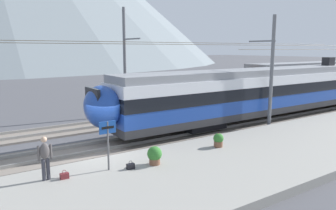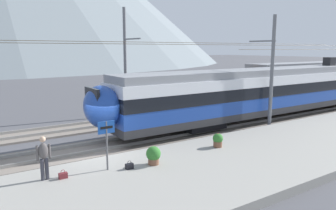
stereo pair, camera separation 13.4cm
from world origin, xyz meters
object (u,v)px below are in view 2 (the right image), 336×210
Objects in this scene: potted_plant_platform_edge at (218,140)px; catenary_mast_far_side at (126,61)px; train_near_platform at (289,88)px; catenary_mast_mid at (270,70)px; handbag_beside_passenger at (63,175)px; potted_plant_by_shelter at (153,155)px; platform_sign at (106,134)px; passenger_walking at (44,156)px; handbag_near_sign at (129,166)px.

catenary_mast_far_side is at bearing 87.62° from potted_plant_platform_edge.
train_near_platform is 12.96m from catenary_mast_far_side.
handbag_beside_passenger is (-14.27, -2.15, -3.41)m from catenary_mast_mid.
potted_plant_by_shelter is at bearing -8.91° from handbag_beside_passenger.
platform_sign reaches higher than potted_plant_platform_edge.
passenger_walking reaches higher than potted_plant_platform_edge.
train_near_platform is 17.46m from platform_sign.
potted_plant_by_shelter is at bearing -14.63° from platform_sign.
catenary_mast_mid reaches higher than train_near_platform.
train_near_platform is at bearing 10.59° from passenger_walking.
potted_plant_platform_edge is at bearing -3.14° from passenger_walking.
catenary_mast_far_side is 67.25× the size of potted_plant_platform_edge.
catenary_mast_far_side reaches higher than passenger_walking.
handbag_near_sign reaches higher than handbag_beside_passenger.
passenger_walking is at bearing 176.86° from potted_plant_platform_edge.
catenary_mast_mid is at bearing 12.70° from handbag_near_sign.
catenary_mast_mid is 15.21m from passenger_walking.
train_near_platform is 5.11m from catenary_mast_mid.
catenary_mast_mid is 10.75m from catenary_mast_far_side.
train_near_platform is 19.35× the size of passenger_walking.
handbag_beside_passenger is at bearing -168.33° from train_near_platform.
passenger_walking is (-8.74, -10.72, -3.04)m from catenary_mast_far_side.
train_near_platform is at bearing 13.12° from platform_sign.
potted_plant_platform_edge is at bearing -160.39° from catenary_mast_mid.
train_near_platform is at bearing 20.98° from catenary_mast_mid.
potted_plant_platform_edge is 4.02m from potted_plant_by_shelter.
catenary_mast_far_side reaches higher than potted_plant_by_shelter.
catenary_mast_mid reaches higher than potted_plant_platform_edge.
handbag_beside_passenger is 0.50× the size of potted_plant_platform_edge.
train_near_platform reaches higher than potted_plant_by_shelter.
platform_sign is at bearing 152.78° from handbag_near_sign.
potted_plant_platform_edge is (-11.10, -4.08, -1.47)m from train_near_platform.
platform_sign is 2.25m from handbag_beside_passenger.
catenary_mast_mid is (-4.51, -1.73, 1.68)m from train_near_platform.
platform_sign is at bearing -8.05° from passenger_walking.
handbag_near_sign is at bearing -10.74° from handbag_beside_passenger.
catenary_mast_mid reaches higher than platform_sign.
train_near_platform is at bearing 20.17° from potted_plant_platform_edge.
catenary_mast_far_side is 27.71× the size of passenger_walking.
potted_plant_platform_edge is at bearing 3.23° from handbag_near_sign.
catenary_mast_far_side is 14.16m from passenger_walking.
potted_plant_by_shelter reaches higher than potted_plant_platform_edge.
passenger_walking is 2.14× the size of potted_plant_by_shelter.
platform_sign is (-12.49, -2.23, -2.03)m from catenary_mast_mid.
passenger_walking is at bearing -172.74° from catenary_mast_mid.
train_near_platform is 16.87m from handbag_near_sign.
handbag_near_sign is (-11.70, -2.64, -3.41)m from catenary_mast_mid.
handbag_near_sign is 1.15m from potted_plant_by_shelter.
catenary_mast_far_side is at bearing 146.29° from train_near_platform.
train_near_platform is 41.32× the size of potted_plant_by_shelter.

